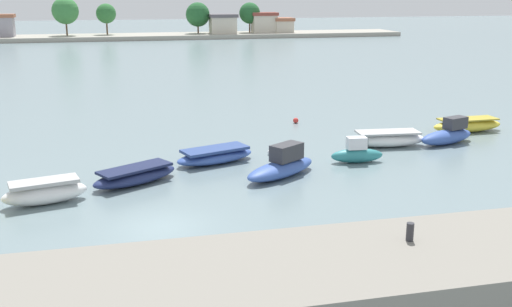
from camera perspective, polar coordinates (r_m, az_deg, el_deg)
The scene contains 13 objects.
ground_plane at distance 27.18m, azimuth -9.13°, elevation -7.02°, with size 400.00×400.00×0.00m, color slate.
mooring_bollard at distance 19.61m, azimuth 14.59°, elevation -7.30°, with size 0.24×0.24×0.60m, color #2D2D33.
moored_boat_1 at distance 31.36m, azimuth -19.63°, elevation -3.54°, with size 4.36×2.49×1.21m.
moored_boat_2 at distance 33.22m, azimuth -11.53°, elevation -2.11°, with size 5.28×4.06×0.95m.
moored_boat_3 at distance 36.56m, azimuth -3.95°, elevation -0.22°, with size 5.45×3.46×0.94m.
moored_boat_4 at distance 33.83m, azimuth 2.52°, elevation -1.19°, with size 5.33×4.33×1.83m.
moored_boat_5 at distance 37.05m, azimuth 9.68°, elevation 0.03°, with size 3.34×1.27×1.61m.
moored_boat_6 at distance 41.35m, azimuth 12.52°, elevation 1.37°, with size 5.45×2.37×1.05m.
moored_boat_7 at distance 43.13m, azimuth 17.97°, elevation 1.72°, with size 4.91×2.90×1.81m.
moored_boat_8 at distance 47.33m, azimuth 19.66°, elevation 2.58°, with size 5.63×1.91×1.03m.
mooring_buoy_0 at distance 38.33m, azimuth 1.36°, elevation 0.13°, with size 0.35×0.35×0.35m, color white.
mooring_buoy_1 at distance 47.66m, azimuth 3.84°, elevation 3.19°, with size 0.43×0.43×0.43m, color red.
distant_shoreline at distance 134.67m, azimuth -12.42°, elevation 11.59°, with size 126.44×11.60×8.88m.
Camera 1 is at (-1.50, -25.12, 10.29)m, focal length 41.60 mm.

